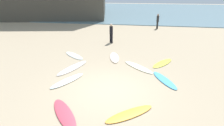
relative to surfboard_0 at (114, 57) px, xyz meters
The scene contains 13 objects.
ground_plane 4.23m from the surfboard_0, 83.48° to the right, with size 120.00×120.00×0.00m, color tan.
ocean_water 32.39m from the surfboard_0, 89.15° to the left, with size 120.00×40.00×0.08m, color slate.
surfboard_0 is the anchor object (origin of this frame).
surfboard_1 2.97m from the surfboard_0, 134.73° to the right, with size 0.58×2.52×0.07m, color silver.
surfboard_2 4.11m from the surfboard_0, 114.98° to the right, with size 0.50×2.06×0.08m, color white.
surfboard_3 6.02m from the surfboard_0, 75.52° to the right, with size 0.50×2.00×0.06m, color #F5A233.
surfboard_4 2.79m from the surfboard_0, behind, with size 0.56×2.08×0.06m, color white.
surfboard_5 6.28m from the surfboard_0, 97.54° to the right, with size 0.54×2.12×0.06m, color #D84355.
surfboard_6 3.11m from the surfboard_0, ahead, with size 0.56×2.01×0.07m, color yellow.
surfboard_7 4.11m from the surfboard_0, 43.60° to the right, with size 0.49×2.06×0.07m, color #469ED7.
surfboard_8 2.12m from the surfboard_0, 40.11° to the right, with size 0.55×2.28×0.07m, color #EEECC5.
beachgoer_near 11.21m from the surfboard_0, 72.91° to the left, with size 0.34×0.34×1.68m.
beachgoer_mid 3.86m from the surfboard_0, 103.37° to the left, with size 0.40×0.40×1.62m.
Camera 1 is at (1.35, -7.20, 4.19)m, focal length 29.70 mm.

